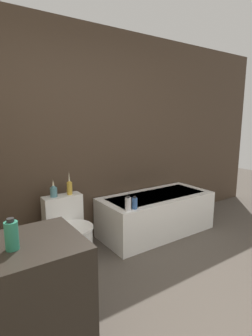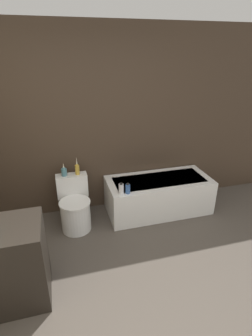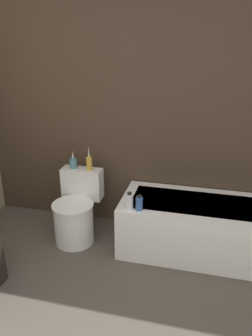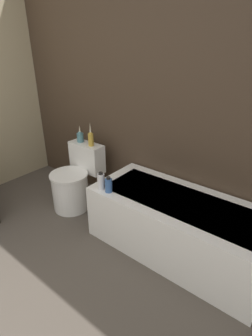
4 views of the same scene
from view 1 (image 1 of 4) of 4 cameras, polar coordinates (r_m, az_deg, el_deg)
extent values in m
cube|color=#423326|center=(3.25, -8.60, 6.76)|extent=(6.40, 0.06, 2.60)
cube|color=white|center=(3.59, 6.57, -9.86)|extent=(1.52, 0.69, 0.52)
cube|color=#B7BCC6|center=(3.51, 6.66, -5.97)|extent=(1.32, 0.49, 0.01)
cylinder|color=white|center=(2.89, -11.28, -16.54)|extent=(0.39, 0.39, 0.41)
cylinder|color=white|center=(2.80, -11.44, -12.64)|extent=(0.41, 0.41, 0.02)
cube|color=white|center=(3.00, -13.64, -8.80)|extent=(0.42, 0.17, 0.32)
cube|color=black|center=(1.84, -22.54, -27.15)|extent=(0.77, 0.55, 0.83)
cylinder|color=#267259|center=(1.55, -23.64, -13.36)|extent=(0.07, 0.07, 0.16)
cylinder|color=black|center=(1.52, -23.89, -10.34)|extent=(0.04, 0.04, 0.02)
cylinder|color=teal|center=(2.91, -15.47, -5.12)|extent=(0.07, 0.07, 0.10)
sphere|color=teal|center=(2.90, -15.52, -4.16)|extent=(0.05, 0.05, 0.05)
cone|color=beige|center=(2.89, -15.56, -3.29)|extent=(0.03, 0.03, 0.09)
cylinder|color=gold|center=(2.96, -12.19, -4.37)|extent=(0.06, 0.06, 0.14)
sphere|color=gold|center=(2.94, -12.24, -3.10)|extent=(0.04, 0.04, 0.04)
cone|color=beige|center=(2.93, -12.29, -1.95)|extent=(0.02, 0.02, 0.12)
cylinder|color=silver|center=(2.91, 0.46, -7.85)|extent=(0.07, 0.07, 0.14)
cylinder|color=black|center=(2.88, 0.47, -6.32)|extent=(0.04, 0.04, 0.02)
cylinder|color=#335999|center=(2.96, 1.89, -7.69)|extent=(0.06, 0.06, 0.13)
cylinder|color=black|center=(2.94, 1.90, -6.34)|extent=(0.03, 0.03, 0.02)
camera|label=2|loc=(1.27, 100.26, 33.37)|focal=28.00mm
camera|label=3|loc=(2.23, 65.02, 15.87)|focal=35.00mm
camera|label=4|loc=(3.13, 41.66, 11.69)|focal=28.00mm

